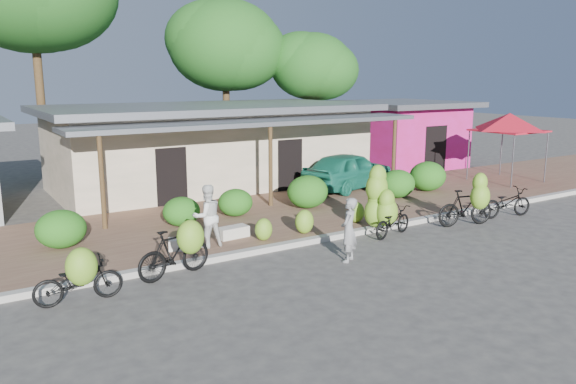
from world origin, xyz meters
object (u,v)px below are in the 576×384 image
sack_far (184,244)px  vendor (349,230)px  red_canopy (509,122)px  bike_far_left (79,278)px  tree_center_right (221,43)px  bike_center (384,207)px  bike_right (469,204)px  teal_van (349,170)px  bike_far_right (507,203)px  bystander (207,216)px  bike_left (177,250)px  tree_near_right (308,64)px  sack_near (233,232)px

sack_far → vendor: (3.18, -2.73, 0.53)m
red_canopy → bike_far_left: size_ratio=2.00×
tree_center_right → sack_far: bearing=-119.6°
bike_far_left → bike_center: size_ratio=0.88×
vendor → sack_far: bearing=-75.7°
bike_right → teal_van: (0.28, 6.13, 0.15)m
tree_center_right → bike_far_right: tree_center_right is taller
bike_far_left → red_canopy: bearing=-74.4°
bike_right → bystander: size_ratio=1.19×
bike_far_left → bystander: bystander is taller
bike_right → sack_far: (-8.23, 2.13, -0.45)m
sack_far → teal_van: bearing=25.2°
sack_far → bystander: size_ratio=0.46×
bystander → bike_center: bearing=164.8°
tree_center_right → bystander: (-7.13, -13.76, -5.19)m
sack_far → vendor: bearing=-40.7°
tree_center_right → bike_left: size_ratio=4.30×
tree_near_right → sack_near: bearing=-131.9°
bike_far_left → bike_center: 8.56m
sack_far → bystander: bystander is taller
bike_far_right → teal_van: teal_van is taller
bystander → teal_van: 8.92m
bike_far_left → bike_right: bearing=-86.9°
tree_center_right → sack_far: tree_center_right is taller
tree_center_right → red_canopy: (7.52, -11.79, -3.52)m
vendor → bike_far_right: bearing=151.2°
red_canopy → bike_far_left: 18.76m
sack_near → bystander: bearing=-155.9°
bike_center → vendor: bike_center is taller
bike_center → bystander: (-4.93, 1.22, 0.15)m
bike_far_left → teal_van: 12.98m
vendor → bike_far_left: bearing=-41.7°
bike_right → sack_near: bearing=84.6°
bike_far_right → sack_far: size_ratio=2.56×
bike_far_right → tree_center_right: bearing=21.1°
red_canopy → bystander: (-14.64, -1.97, -1.67)m
bike_center → bystander: bike_center is taller
red_canopy → teal_van: (-6.74, 2.17, -1.76)m
sack_near → tree_center_right: bearing=65.1°
tree_near_right → bystander: (-11.13, -11.76, -4.16)m
bike_far_left → tree_near_right: bearing=-43.5°
red_canopy → sack_near: (-13.70, -1.55, -2.34)m
bike_far_left → sack_near: 5.09m
bike_far_right → bystander: (-9.65, 1.82, 0.46)m
bike_right → bystander: (-7.62, 1.98, 0.23)m
bike_far_left → teal_van: (11.50, 6.01, 0.31)m
tree_center_right → teal_van: bearing=-85.4°
bike_left → teal_van: size_ratio=0.45×
bike_center → vendor: (-2.37, -1.37, 0.00)m
bike_far_right → sack_far: bike_far_right is taller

